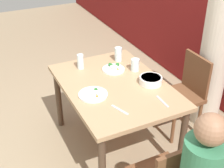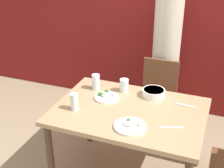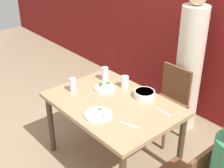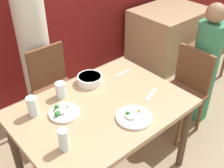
# 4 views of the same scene
# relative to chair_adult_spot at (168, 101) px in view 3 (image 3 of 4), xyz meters

# --- Properties ---
(ground_plane) EXTENTS (10.00, 10.00, 0.00)m
(ground_plane) POSITION_rel_chair_adult_spot_xyz_m (-0.06, -0.78, -0.47)
(ground_plane) COLOR #998466
(wall_back) EXTENTS (10.00, 0.06, 2.70)m
(wall_back) POSITION_rel_chair_adult_spot_xyz_m (-0.06, 0.67, 0.88)
(wall_back) COLOR maroon
(wall_back) RESTS_ON ground_plane
(dining_table) EXTENTS (1.25, 0.89, 0.73)m
(dining_table) POSITION_rel_chair_adult_spot_xyz_m (-0.06, -0.78, 0.18)
(dining_table) COLOR tan
(dining_table) RESTS_ON ground_plane
(chair_adult_spot) EXTENTS (0.40, 0.40, 0.85)m
(chair_adult_spot) POSITION_rel_chair_adult_spot_xyz_m (0.00, 0.00, 0.00)
(chair_adult_spot) COLOR brown
(chair_adult_spot) RESTS_ON ground_plane
(person_adult) EXTENTS (0.30, 0.30, 1.69)m
(person_adult) POSITION_rel_chair_adult_spot_xyz_m (0.00, 0.32, 0.33)
(person_adult) COLOR beige
(person_adult) RESTS_ON ground_plane
(bowl_curry) EXTENTS (0.21, 0.21, 0.07)m
(bowl_curry) POSITION_rel_chair_adult_spot_xyz_m (0.07, -0.48, 0.30)
(bowl_curry) COLOR white
(bowl_curry) RESTS_ON dining_table
(plate_rice_adult) EXTENTS (0.22, 0.22, 0.06)m
(plate_rice_adult) POSITION_rel_chair_adult_spot_xyz_m (-0.32, -0.67, 0.28)
(plate_rice_adult) COLOR white
(plate_rice_adult) RESTS_ON dining_table
(plate_rice_child) EXTENTS (0.25, 0.25, 0.05)m
(plate_rice_child) POSITION_rel_chair_adult_spot_xyz_m (0.03, -1.03, 0.27)
(plate_rice_child) COLOR white
(plate_rice_child) RESTS_ON dining_table
(glass_water_tall) EXTENTS (0.06, 0.06, 0.15)m
(glass_water_tall) POSITION_rel_chair_adult_spot_xyz_m (-0.49, -0.95, 0.34)
(glass_water_tall) COLOR silver
(glass_water_tall) RESTS_ON dining_table
(glass_water_short) EXTENTS (0.08, 0.08, 0.12)m
(glass_water_short) POSITION_rel_chair_adult_spot_xyz_m (-0.21, -0.48, 0.32)
(glass_water_short) COLOR silver
(glass_water_short) RESTS_ON dining_table
(glass_water_center) EXTENTS (0.07, 0.07, 0.15)m
(glass_water_center) POSITION_rel_chair_adult_spot_xyz_m (-0.47, -0.54, 0.34)
(glass_water_center) COLOR silver
(glass_water_center) RESTS_ON dining_table
(fork_steel) EXTENTS (0.18, 0.08, 0.01)m
(fork_steel) POSITION_rel_chair_adult_spot_xyz_m (0.32, -0.93, 0.27)
(fork_steel) COLOR silver
(fork_steel) RESTS_ON dining_table
(spoon_steel) EXTENTS (0.18, 0.03, 0.01)m
(spoon_steel) POSITION_rel_chair_adult_spot_xyz_m (0.37, -0.55, 0.27)
(spoon_steel) COLOR silver
(spoon_steel) RESTS_ON dining_table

